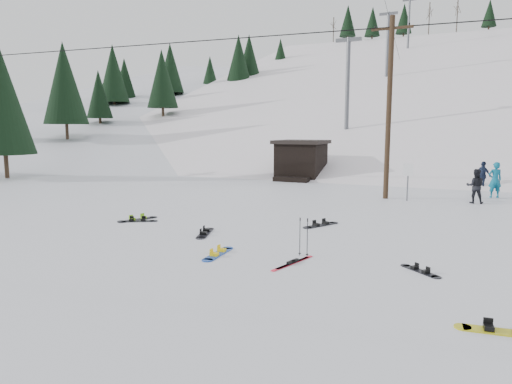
% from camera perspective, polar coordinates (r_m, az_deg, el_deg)
% --- Properties ---
extents(ground, '(200.00, 200.00, 0.00)m').
position_cam_1_polar(ground, '(11.81, -5.12, -9.52)').
color(ground, silver).
rests_on(ground, ground).
extents(ski_slope, '(60.00, 85.24, 65.97)m').
position_cam_1_polar(ski_slope, '(66.83, 19.33, -6.01)').
color(ski_slope, white).
rests_on(ski_slope, ground).
extents(ridge_left, '(47.54, 95.03, 58.38)m').
position_cam_1_polar(ridge_left, '(72.67, -10.83, -3.79)').
color(ridge_left, silver).
rests_on(ridge_left, ground).
extents(treeline_left, '(20.00, 64.00, 10.00)m').
position_cam_1_polar(treeline_left, '(63.72, -13.81, 4.48)').
color(treeline_left, black).
rests_on(treeline_left, ground).
extents(treeline_crest, '(50.00, 6.00, 10.00)m').
position_cam_1_polar(treeline_crest, '(95.99, 21.47, 5.23)').
color(treeline_crest, black).
rests_on(treeline_crest, ski_slope).
extents(utility_pole, '(2.00, 0.26, 9.00)m').
position_cam_1_polar(utility_pole, '(24.06, 16.29, 10.32)').
color(utility_pole, '#3A2819').
rests_on(utility_pole, ground).
extents(trail_sign, '(0.50, 0.09, 1.85)m').
position_cam_1_polar(trail_sign, '(23.58, 18.46, 2.00)').
color(trail_sign, '#595B60').
rests_on(trail_sign, ground).
extents(lift_hut, '(3.40, 4.10, 2.75)m').
position_cam_1_polar(lift_hut, '(32.56, 5.64, 4.04)').
color(lift_hut, black).
rests_on(lift_hut, ground).
extents(lift_tower_near, '(2.20, 0.36, 8.00)m').
position_cam_1_polar(lift_tower_near, '(41.14, 11.40, 13.78)').
color(lift_tower_near, '#595B60').
rests_on(lift_tower_near, ski_slope).
extents(lift_tower_mid, '(2.20, 0.36, 8.00)m').
position_cam_1_polar(lift_tower_mid, '(61.49, 16.13, 17.73)').
color(lift_tower_mid, '#595B60').
rests_on(lift_tower_mid, ski_slope).
extents(lift_tower_far, '(2.20, 0.36, 8.00)m').
position_cam_1_polar(lift_tower_far, '(82.18, 18.57, 19.66)').
color(lift_tower_far, '#595B60').
rests_on(lift_tower_far, ski_slope).
extents(hero_snowboard, '(0.40, 1.64, 0.12)m').
position_cam_1_polar(hero_snowboard, '(13.08, -4.77, -7.66)').
color(hero_snowboard, '#1C4AB7').
rests_on(hero_snowboard, ground).
extents(hero_skis, '(0.56, 1.74, 0.09)m').
position_cam_1_polar(hero_skis, '(12.22, 4.61, -8.79)').
color(hero_skis, red).
rests_on(hero_skis, ground).
extents(ski_poles, '(0.30, 0.08, 1.08)m').
position_cam_1_polar(ski_poles, '(12.84, 5.97, -5.55)').
color(ski_poles, black).
rests_on(ski_poles, ground).
extents(board_scatter_a, '(1.38, 0.90, 0.11)m').
position_cam_1_polar(board_scatter_a, '(18.13, -14.60, -3.50)').
color(board_scatter_a, black).
rests_on(board_scatter_a, ground).
extents(board_scatter_b, '(0.76, 1.63, 0.12)m').
position_cam_1_polar(board_scatter_b, '(15.63, -6.39, -5.09)').
color(board_scatter_b, black).
rests_on(board_scatter_b, ground).
extents(board_scatter_c, '(0.81, 1.57, 0.12)m').
position_cam_1_polar(board_scatter_c, '(18.45, -14.54, -3.30)').
color(board_scatter_c, black).
rests_on(board_scatter_c, ground).
extents(board_scatter_d, '(1.03, 0.92, 0.09)m').
position_cam_1_polar(board_scatter_d, '(12.24, 19.83, -9.23)').
color(board_scatter_d, black).
rests_on(board_scatter_d, ground).
extents(board_scatter_e, '(1.60, 0.45, 0.11)m').
position_cam_1_polar(board_scatter_e, '(9.36, 28.53, -15.05)').
color(board_scatter_e, yellow).
rests_on(board_scatter_e, ground).
extents(board_scatter_f, '(0.95, 1.57, 0.12)m').
position_cam_1_polar(board_scatter_f, '(16.99, 8.11, -4.07)').
color(board_scatter_f, black).
rests_on(board_scatter_f, ground).
extents(skier_teal, '(0.79, 0.66, 1.85)m').
position_cam_1_polar(skier_teal, '(26.55, 27.70, 1.35)').
color(skier_teal, '#0D6483').
rests_on(skier_teal, ground).
extents(skier_dark, '(0.83, 0.66, 1.64)m').
position_cam_1_polar(skier_dark, '(24.14, 25.73, 0.66)').
color(skier_dark, black).
rests_on(skier_dark, ground).
extents(skier_navy, '(1.00, 0.94, 1.66)m').
position_cam_1_polar(skier_navy, '(29.79, 26.50, 1.86)').
color(skier_navy, '#162039').
rests_on(skier_navy, ground).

